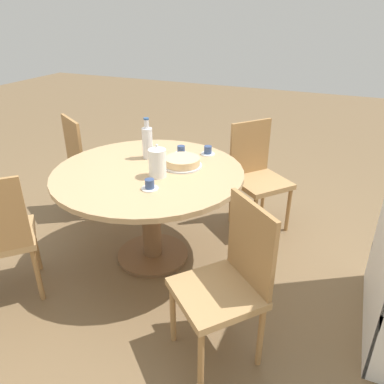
{
  "coord_description": "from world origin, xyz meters",
  "views": [
    {
      "loc": [
        2.14,
        1.26,
        1.8
      ],
      "look_at": [
        0.0,
        0.34,
        0.64
      ],
      "focal_mm": 35.0,
      "sensor_mm": 36.0,
      "label": 1
    }
  ],
  "objects_px": {
    "chair_c": "(90,162)",
    "water_bottle": "(147,142)",
    "cake_main": "(182,162)",
    "cup_a": "(181,151)",
    "chair_a": "(228,281)",
    "coffee_pot": "(157,162)",
    "cup_c": "(208,151)",
    "chair_b": "(257,174)",
    "cup_b": "(150,185)"
  },
  "relations": [
    {
      "from": "chair_a",
      "to": "cake_main",
      "type": "bearing_deg",
      "value": 169.37
    },
    {
      "from": "cup_b",
      "to": "cup_c",
      "type": "relative_size",
      "value": 1.0
    },
    {
      "from": "cake_main",
      "to": "cup_a",
      "type": "height_order",
      "value": "same"
    },
    {
      "from": "chair_a",
      "to": "chair_b",
      "type": "distance_m",
      "value": 1.47
    },
    {
      "from": "chair_a",
      "to": "coffee_pot",
      "type": "relative_size",
      "value": 3.97
    },
    {
      "from": "chair_a",
      "to": "chair_c",
      "type": "relative_size",
      "value": 1.0
    },
    {
      "from": "chair_c",
      "to": "cup_b",
      "type": "bearing_deg",
      "value": 176.73
    },
    {
      "from": "chair_b",
      "to": "cup_b",
      "type": "distance_m",
      "value": 1.21
    },
    {
      "from": "chair_c",
      "to": "cup_c",
      "type": "relative_size",
      "value": 8.38
    },
    {
      "from": "chair_a",
      "to": "coffee_pot",
      "type": "bearing_deg",
      "value": -177.5
    },
    {
      "from": "chair_a",
      "to": "cup_a",
      "type": "height_order",
      "value": "chair_a"
    },
    {
      "from": "chair_a",
      "to": "chair_c",
      "type": "height_order",
      "value": "same"
    },
    {
      "from": "cake_main",
      "to": "chair_c",
      "type": "bearing_deg",
      "value": -105.89
    },
    {
      "from": "chair_c",
      "to": "water_bottle",
      "type": "bearing_deg",
      "value": -166.94
    },
    {
      "from": "chair_c",
      "to": "cup_b",
      "type": "xyz_separation_m",
      "value": [
        0.74,
        1.07,
        0.28
      ]
    },
    {
      "from": "cup_b",
      "to": "cup_c",
      "type": "height_order",
      "value": "same"
    },
    {
      "from": "water_bottle",
      "to": "cup_a",
      "type": "bearing_deg",
      "value": 131.46
    },
    {
      "from": "chair_b",
      "to": "cup_b",
      "type": "relative_size",
      "value": 8.38
    },
    {
      "from": "chair_a",
      "to": "coffee_pot",
      "type": "xyz_separation_m",
      "value": [
        -0.56,
        -0.7,
        0.36
      ]
    },
    {
      "from": "chair_c",
      "to": "cake_main",
      "type": "height_order",
      "value": "chair_c"
    },
    {
      "from": "chair_a",
      "to": "cup_b",
      "type": "bearing_deg",
      "value": -167.73
    },
    {
      "from": "coffee_pot",
      "to": "cup_a",
      "type": "bearing_deg",
      "value": -175.79
    },
    {
      "from": "chair_c",
      "to": "cup_a",
      "type": "bearing_deg",
      "value": -153.51
    },
    {
      "from": "chair_a",
      "to": "cup_b",
      "type": "height_order",
      "value": "chair_a"
    },
    {
      "from": "cup_b",
      "to": "cup_c",
      "type": "bearing_deg",
      "value": 171.0
    },
    {
      "from": "chair_a",
      "to": "coffee_pot",
      "type": "height_order",
      "value": "coffee_pot"
    },
    {
      "from": "cake_main",
      "to": "cup_a",
      "type": "xyz_separation_m",
      "value": [
        -0.23,
        -0.12,
        -0.0
      ]
    },
    {
      "from": "chair_a",
      "to": "chair_b",
      "type": "relative_size",
      "value": 1.0
    },
    {
      "from": "chair_c",
      "to": "cake_main",
      "type": "relative_size",
      "value": 3.23
    },
    {
      "from": "cake_main",
      "to": "cup_b",
      "type": "xyz_separation_m",
      "value": [
        0.43,
        -0.03,
        -0.0
      ]
    },
    {
      "from": "chair_c",
      "to": "coffee_pot",
      "type": "xyz_separation_m",
      "value": [
        0.54,
        1.02,
        0.36
      ]
    },
    {
      "from": "chair_b",
      "to": "water_bottle",
      "type": "height_order",
      "value": "water_bottle"
    },
    {
      "from": "chair_c",
      "to": "cup_a",
      "type": "height_order",
      "value": "chair_c"
    },
    {
      "from": "chair_b",
      "to": "cake_main",
      "type": "relative_size",
      "value": 3.23
    },
    {
      "from": "chair_a",
      "to": "chair_b",
      "type": "bearing_deg",
      "value": 139.42
    },
    {
      "from": "chair_b",
      "to": "coffee_pot",
      "type": "distance_m",
      "value": 1.08
    },
    {
      "from": "chair_b",
      "to": "cup_a",
      "type": "height_order",
      "value": "chair_b"
    },
    {
      "from": "chair_b",
      "to": "chair_c",
      "type": "distance_m",
      "value": 1.55
    },
    {
      "from": "chair_c",
      "to": "cup_c",
      "type": "distance_m",
      "value": 1.22
    },
    {
      "from": "chair_b",
      "to": "cup_a",
      "type": "distance_m",
      "value": 0.74
    },
    {
      "from": "chair_c",
      "to": "chair_b",
      "type": "bearing_deg",
      "value": -135.39
    },
    {
      "from": "cup_a",
      "to": "cup_b",
      "type": "bearing_deg",
      "value": 7.04
    },
    {
      "from": "cup_a",
      "to": "cup_c",
      "type": "distance_m",
      "value": 0.21
    },
    {
      "from": "water_bottle",
      "to": "cup_a",
      "type": "relative_size",
      "value": 2.84
    },
    {
      "from": "chair_c",
      "to": "coffee_pot",
      "type": "distance_m",
      "value": 1.21
    },
    {
      "from": "cake_main",
      "to": "cup_c",
      "type": "bearing_deg",
      "value": 165.03
    },
    {
      "from": "chair_b",
      "to": "cup_a",
      "type": "relative_size",
      "value": 8.38
    },
    {
      "from": "chair_a",
      "to": "chair_c",
      "type": "distance_m",
      "value": 2.04
    },
    {
      "from": "chair_c",
      "to": "coffee_pot",
      "type": "height_order",
      "value": "coffee_pot"
    },
    {
      "from": "cup_a",
      "to": "cup_c",
      "type": "relative_size",
      "value": 1.0
    }
  ]
}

